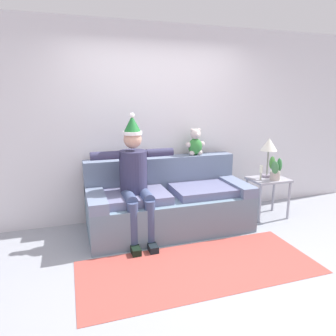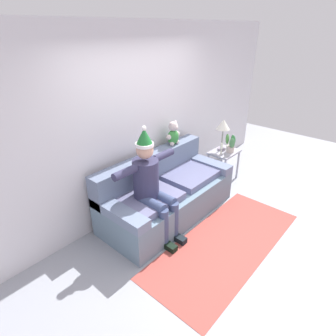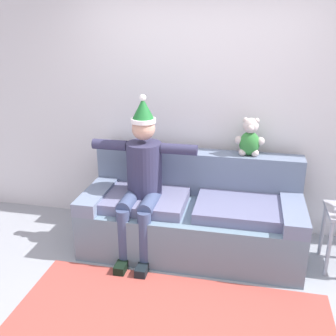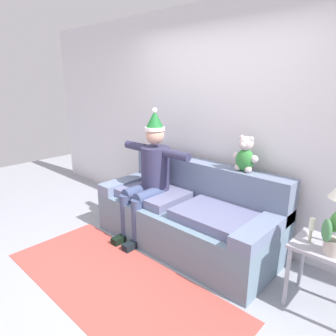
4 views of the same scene
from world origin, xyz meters
The scene contains 9 objects.
ground_plane centered at (0.00, 0.00, 0.00)m, with size 10.00×10.00×0.00m, color #9498A1.
back_wall centered at (0.00, 1.55, 1.35)m, with size 7.00×0.10×2.70m, color silver.
couch centered at (0.00, 1.01, 0.35)m, with size 2.11×0.94×0.92m.
person_seated centered at (-0.47, 0.83, 0.79)m, with size 1.02×0.77×1.55m.
teddy_bear centered at (0.51, 1.30, 1.09)m, with size 0.29×0.17×0.38m.
side_table centered at (1.51, 0.92, 0.48)m, with size 0.54×0.41×0.58m.
potted_plant centered at (1.54, 0.83, 0.73)m, with size 0.21×0.23×0.34m.
candle_tall centered at (1.35, 0.90, 0.71)m, with size 0.04×0.04×0.21m.
area_rug centered at (0.00, -0.07, 0.00)m, with size 2.49×1.02×0.01m, color #AB4840.
Camera 4 is at (1.99, -1.48, 1.85)m, focal length 31.95 mm.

